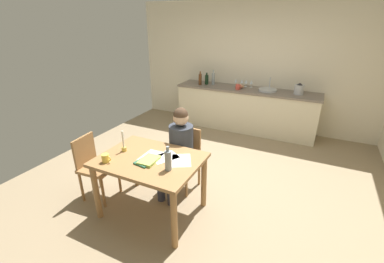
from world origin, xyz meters
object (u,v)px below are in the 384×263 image
teacup_on_counter (238,87)px  wine_glass_near_sink (251,82)px  coffee_mug (106,158)px  bottle_wine_red (213,79)px  wine_glass_by_kettle (246,82)px  book_magazine (149,160)px  candlestick (124,146)px  wine_glass_back_right (236,81)px  wine_bottle_on_table (168,160)px  chair_side_empty (94,165)px  bottle_oil (200,79)px  mixing_bowl (240,86)px  person_seated (178,147)px  bottle_vinegar (207,79)px  wine_glass_back_left (242,81)px  sink_unit (268,90)px  dining_table (150,167)px  stovetop_kettle (299,89)px  chair_at_table (185,156)px  book_cookery (146,161)px

teacup_on_counter → wine_glass_near_sink: bearing=56.4°
coffee_mug → bottle_wine_red: (-0.09, 3.43, 0.24)m
wine_glass_near_sink → wine_glass_by_kettle: bearing=180.0°
coffee_mug → book_magazine: 0.48m
candlestick → wine_glass_back_right: size_ratio=1.70×
wine_bottle_on_table → book_magazine: bearing=169.9°
chair_side_empty → bottle_oil: 3.13m
mixing_bowl → teacup_on_counter: teacup_on_counter is taller
person_seated → wine_glass_near_sink: person_seated is taller
chair_side_empty → wine_glass_near_sink: wine_glass_near_sink is taller
wine_bottle_on_table → bottle_vinegar: size_ratio=1.08×
wine_glass_back_left → teacup_on_counter: wine_glass_back_left is taller
person_seated → bottle_wine_red: bearing=102.1°
sink_unit → dining_table: bearing=-102.9°
bottle_oil → teacup_on_counter: (0.87, -0.05, -0.07)m
dining_table → bottle_wine_red: bearing=98.6°
chair_side_empty → wine_glass_back_left: 3.51m
bottle_vinegar → stovetop_kettle: bottle_vinegar is taller
wine_glass_back_right → bottle_oil: bearing=-161.3°
stovetop_kettle → teacup_on_counter: bearing=-172.6°
stovetop_kettle → wine_glass_near_sink: bearing=171.1°
chair_at_table → wine_bottle_on_table: size_ratio=3.14×
candlestick → book_magazine: (0.42, -0.08, -0.06)m
wine_bottle_on_table → mixing_bowl: 3.23m
chair_at_table → person_seated: person_seated is taller
dining_table → bottle_oil: bottle_oil is taller
mixing_bowl → wine_glass_back_left: bearing=90.7°
person_seated → wine_glass_near_sink: size_ratio=7.76×
sink_unit → bottle_vinegar: bottle_vinegar is taller
stovetop_kettle → person_seated: bearing=-115.0°
sink_unit → bottle_vinegar: bearing=179.9°
coffee_mug → wine_glass_back_right: size_ratio=0.77×
candlestick → mixing_bowl: size_ratio=1.44×
chair_at_table → wine_glass_near_sink: 2.65m
chair_at_table → book_cookery: bearing=-96.1°
chair_side_empty → candlestick: 0.58m
wine_glass_near_sink → wine_glass_by_kettle: same height
chair_at_table → book_cookery: size_ratio=3.79×
wine_bottle_on_table → wine_glass_back_left: (-0.19, 3.38, 0.14)m
bottle_wine_red → teacup_on_counter: bottle_wine_red is taller
wine_glass_back_right → wine_glass_by_kettle: bearing=0.0°
chair_at_table → coffee_mug: size_ratio=7.22×
wine_glass_near_sink → bottle_oil: bearing=-166.9°
book_cookery → candlestick: bearing=173.6°
dining_table → bottle_vinegar: size_ratio=4.62×
wine_bottle_on_table → bottle_vinegar: (-0.94, 3.24, 0.14)m
wine_glass_by_kettle → wine_glass_back_right: same height
coffee_mug → mixing_bowl: mixing_bowl is taller
person_seated → wine_bottle_on_table: size_ratio=4.38×
chair_side_empty → bottle_vinegar: bottle_vinegar is taller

